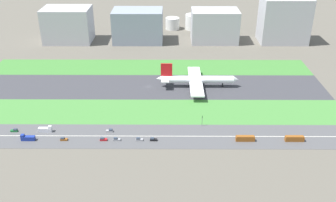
{
  "coord_description": "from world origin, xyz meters",
  "views": [
    {
      "loc": [
        16.99,
        -272.39,
        128.41
      ],
      "look_at": [
        15.76,
        -36.5,
        6.0
      ],
      "focal_mm": 40.3,
      "sensor_mm": 36.0,
      "label": 1
    }
  ],
  "objects_px": {
    "car_2": "(63,139)",
    "car_1": "(153,139)",
    "truck_0": "(46,129)",
    "office_tower": "(215,26)",
    "fuel_tank_centre": "(172,23)",
    "car_4": "(14,130)",
    "car_6": "(139,139)",
    "terminal_building": "(68,25)",
    "traffic_light": "(202,120)",
    "car_5": "(103,139)",
    "fuel_tank_east": "(194,22)",
    "fuel_tank_west": "(146,22)",
    "bus_0": "(245,138)",
    "car_3": "(110,131)",
    "cargo_warehouse": "(284,20)",
    "airliner": "(196,80)",
    "bus_1": "(294,139)",
    "car_0": "(116,139)",
    "truck_1": "(28,138)",
    "hangar_building": "(138,26)"
  },
  "relations": [
    {
      "from": "airliner",
      "to": "car_5",
      "type": "distance_m",
      "value": 99.55
    },
    {
      "from": "car_5",
      "to": "fuel_tank_west",
      "type": "height_order",
      "value": "fuel_tank_west"
    },
    {
      "from": "bus_0",
      "to": "car_6",
      "type": "xyz_separation_m",
      "value": [
        -65.14,
        0.0,
        -0.9
      ]
    },
    {
      "from": "fuel_tank_west",
      "to": "car_1",
      "type": "bearing_deg",
      "value": -85.57
    },
    {
      "from": "car_5",
      "to": "office_tower",
      "type": "relative_size",
      "value": 0.09
    },
    {
      "from": "fuel_tank_centre",
      "to": "car_4",
      "type": "bearing_deg",
      "value": -114.24
    },
    {
      "from": "traffic_light",
      "to": "car_5",
      "type": "bearing_deg",
      "value": -163.84
    },
    {
      "from": "truck_1",
      "to": "fuel_tank_west",
      "type": "xyz_separation_m",
      "value": [
        58.9,
        237.0,
        6.41
      ]
    },
    {
      "from": "bus_1",
      "to": "bus_0",
      "type": "relative_size",
      "value": 1.0
    },
    {
      "from": "truck_1",
      "to": "cargo_warehouse",
      "type": "bearing_deg",
      "value": -137.01
    },
    {
      "from": "bus_0",
      "to": "hangar_building",
      "type": "height_order",
      "value": "hangar_building"
    },
    {
      "from": "car_6",
      "to": "terminal_building",
      "type": "xyz_separation_m",
      "value": [
        -88.16,
        192.0,
        16.79
      ]
    },
    {
      "from": "bus_0",
      "to": "cargo_warehouse",
      "type": "xyz_separation_m",
      "value": [
        72.31,
        192.0,
        21.33
      ]
    },
    {
      "from": "car_6",
      "to": "terminal_building",
      "type": "height_order",
      "value": "terminal_building"
    },
    {
      "from": "traffic_light",
      "to": "office_tower",
      "type": "distance_m",
      "value": 176.32
    },
    {
      "from": "car_4",
      "to": "airliner",
      "type": "bearing_deg",
      "value": 29.53
    },
    {
      "from": "car_6",
      "to": "bus_1",
      "type": "bearing_deg",
      "value": -180.0
    },
    {
      "from": "car_1",
      "to": "cargo_warehouse",
      "type": "distance_m",
      "value": 232.23
    },
    {
      "from": "car_1",
      "to": "bus_1",
      "type": "xyz_separation_m",
      "value": [
        86.62,
        0.0,
        0.9
      ]
    },
    {
      "from": "car_6",
      "to": "truck_0",
      "type": "bearing_deg",
      "value": -9.4
    },
    {
      "from": "truck_0",
      "to": "hangar_building",
      "type": "height_order",
      "value": "hangar_building"
    },
    {
      "from": "airliner",
      "to": "truck_0",
      "type": "xyz_separation_m",
      "value": [
        -99.94,
        -68.0,
        -4.56
      ]
    },
    {
      "from": "bus_0",
      "to": "car_6",
      "type": "height_order",
      "value": "bus_0"
    },
    {
      "from": "truck_1",
      "to": "fuel_tank_centre",
      "type": "xyz_separation_m",
      "value": [
        90.27,
        237.0,
        4.92
      ]
    },
    {
      "from": "airliner",
      "to": "fuel_tank_east",
      "type": "distance_m",
      "value": 159.19
    },
    {
      "from": "car_5",
      "to": "fuel_tank_east",
      "type": "xyz_separation_m",
      "value": [
        69.03,
        237.0,
        7.56
      ]
    },
    {
      "from": "car_3",
      "to": "truck_0",
      "type": "bearing_deg",
      "value": -180.0
    },
    {
      "from": "fuel_tank_centre",
      "to": "fuel_tank_east",
      "type": "height_order",
      "value": "fuel_tank_east"
    },
    {
      "from": "hangar_building",
      "to": "terminal_building",
      "type": "bearing_deg",
      "value": 180.0
    },
    {
      "from": "truck_0",
      "to": "office_tower",
      "type": "distance_m",
      "value": 221.88
    },
    {
      "from": "car_0",
      "to": "truck_1",
      "type": "distance_m",
      "value": 54.65
    },
    {
      "from": "car_2",
      "to": "fuel_tank_east",
      "type": "height_order",
      "value": "fuel_tank_east"
    },
    {
      "from": "cargo_warehouse",
      "to": "fuel_tank_west",
      "type": "relative_size",
      "value": 2.62
    },
    {
      "from": "fuel_tank_centre",
      "to": "fuel_tank_east",
      "type": "bearing_deg",
      "value": 0.0
    },
    {
      "from": "car_5",
      "to": "truck_1",
      "type": "xyz_separation_m",
      "value": [
        -46.47,
        -0.0,
        0.75
      ]
    },
    {
      "from": "airliner",
      "to": "bus_1",
      "type": "relative_size",
      "value": 5.6
    },
    {
      "from": "cargo_warehouse",
      "to": "car_2",
      "type": "bearing_deg",
      "value": -133.78
    },
    {
      "from": "car_2",
      "to": "bus_1",
      "type": "relative_size",
      "value": 0.38
    },
    {
      "from": "car_6",
      "to": "office_tower",
      "type": "relative_size",
      "value": 0.09
    },
    {
      "from": "car_3",
      "to": "cargo_warehouse",
      "type": "xyz_separation_m",
      "value": [
        156.88,
        182.0,
        22.23
      ]
    },
    {
      "from": "traffic_light",
      "to": "office_tower",
      "type": "bearing_deg",
      "value": 81.63
    },
    {
      "from": "bus_1",
      "to": "cargo_warehouse",
      "type": "bearing_deg",
      "value": -102.37
    },
    {
      "from": "car_4",
      "to": "cargo_warehouse",
      "type": "xyz_separation_m",
      "value": [
        217.91,
        182.0,
        22.23
      ]
    },
    {
      "from": "bus_0",
      "to": "truck_0",
      "type": "relative_size",
      "value": 1.38
    },
    {
      "from": "bus_0",
      "to": "terminal_building",
      "type": "bearing_deg",
      "value": -51.4
    },
    {
      "from": "office_tower",
      "to": "fuel_tank_centre",
      "type": "relative_size",
      "value": 3.03
    },
    {
      "from": "truck_1",
      "to": "bus_1",
      "type": "height_order",
      "value": "truck_1"
    },
    {
      "from": "fuel_tank_west",
      "to": "fuel_tank_centre",
      "type": "relative_size",
      "value": 1.16
    },
    {
      "from": "car_2",
      "to": "car_1",
      "type": "xyz_separation_m",
      "value": [
        55.24,
        0.0,
        0.0
      ]
    },
    {
      "from": "truck_1",
      "to": "bus_1",
      "type": "xyz_separation_m",
      "value": [
        163.87,
        0.0,
        0.15
      ]
    }
  ]
}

